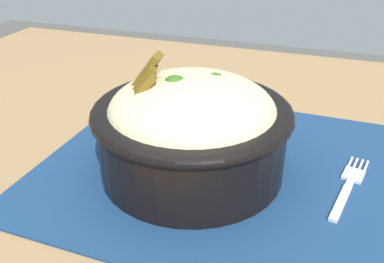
% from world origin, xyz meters
% --- Properties ---
extents(table, '(1.32, 0.95, 0.74)m').
position_xyz_m(table, '(0.00, 0.00, 0.68)').
color(table, '#99754C').
rests_on(table, ground_plane).
extents(placemat, '(0.44, 0.37, 0.00)m').
position_xyz_m(placemat, '(-0.02, 0.01, 0.74)').
color(placemat, navy).
rests_on(placemat, table).
extents(bowl, '(0.22, 0.22, 0.14)m').
position_xyz_m(bowl, '(-0.06, -0.01, 0.80)').
color(bowl, black).
rests_on(bowl, placemat).
extents(fork, '(0.04, 0.13, 0.00)m').
position_xyz_m(fork, '(0.12, 0.02, 0.75)').
color(fork, silver).
rests_on(fork, placemat).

